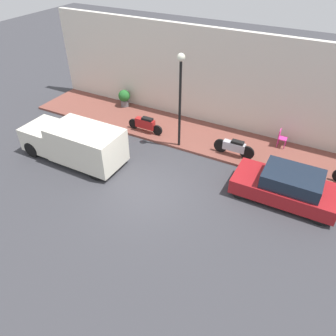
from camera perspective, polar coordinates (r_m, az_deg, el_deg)
ground_plane at (r=13.58m, az=-3.92°, el=-4.32°), size 60.00×60.00×0.00m
sidewalk at (r=17.20m, az=4.88°, el=5.67°), size 3.07×19.26×0.12m
building_facade at (r=17.52m, az=7.63°, el=15.09°), size 0.30×19.26×5.04m
parked_car at (r=13.68m, az=19.94°, el=-2.98°), size 1.82×4.01×1.35m
delivery_van at (r=15.59m, az=-16.09°, el=4.36°), size 1.86×4.99×1.77m
motorcycle_red at (r=17.20m, az=-3.97°, el=7.66°), size 0.30×1.99×0.83m
scooter_silver at (r=15.57m, az=11.45°, el=3.60°), size 0.30×1.95×0.81m
streetlamp at (r=14.86m, az=2.16°, el=13.97°), size 0.35×0.35×4.50m
potted_plant at (r=19.96m, az=-7.61°, el=12.13°), size 0.69×0.69×1.00m
cafe_chair at (r=16.81m, az=19.14°, el=5.11°), size 0.40×0.40×0.89m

